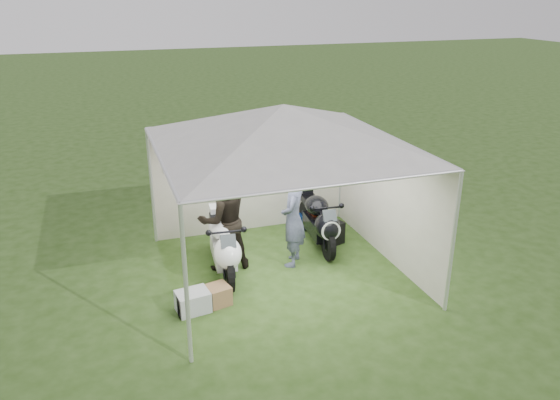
{
  "coord_description": "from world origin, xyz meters",
  "views": [
    {
      "loc": [
        -2.8,
        -8.16,
        4.7
      ],
      "look_at": [
        0.06,
        0.35,
        1.23
      ],
      "focal_mm": 35.0,
      "sensor_mm": 36.0,
      "label": 1
    }
  ],
  "objects_px": {
    "crate_0": "(193,301)",
    "equipment_box": "(331,233)",
    "person_dark_jacket": "(223,220)",
    "paddock_stand": "(305,221)",
    "motorcycle_white": "(223,244)",
    "crate_1": "(218,295)",
    "canopy_tent": "(283,130)",
    "person_blue_jacket": "(293,218)",
    "motorcycle_black": "(319,220)"
  },
  "relations": [
    {
      "from": "motorcycle_white",
      "to": "canopy_tent",
      "type": "bearing_deg",
      "value": -8.44
    },
    {
      "from": "motorcycle_black",
      "to": "paddock_stand",
      "type": "relative_size",
      "value": 5.2
    },
    {
      "from": "person_dark_jacket",
      "to": "crate_0",
      "type": "xyz_separation_m",
      "value": [
        -0.8,
        -1.24,
        -0.77
      ]
    },
    {
      "from": "motorcycle_white",
      "to": "motorcycle_black",
      "type": "bearing_deg",
      "value": 18.71
    },
    {
      "from": "canopy_tent",
      "to": "crate_0",
      "type": "bearing_deg",
      "value": -155.4
    },
    {
      "from": "motorcycle_black",
      "to": "person_dark_jacket",
      "type": "xyz_separation_m",
      "value": [
        -1.94,
        -0.29,
        0.38
      ]
    },
    {
      "from": "canopy_tent",
      "to": "person_dark_jacket",
      "type": "relative_size",
      "value": 3.03
    },
    {
      "from": "crate_1",
      "to": "motorcycle_white",
      "type": "bearing_deg",
      "value": 71.34
    },
    {
      "from": "person_dark_jacket",
      "to": "crate_1",
      "type": "relative_size",
      "value": 5.35
    },
    {
      "from": "motorcycle_white",
      "to": "crate_0",
      "type": "relative_size",
      "value": 4.18
    },
    {
      "from": "paddock_stand",
      "to": "equipment_box",
      "type": "distance_m",
      "value": 0.91
    },
    {
      "from": "motorcycle_black",
      "to": "person_dark_jacket",
      "type": "height_order",
      "value": "person_dark_jacket"
    },
    {
      "from": "person_dark_jacket",
      "to": "paddock_stand",
      "type": "bearing_deg",
      "value": -155.04
    },
    {
      "from": "canopy_tent",
      "to": "paddock_stand",
      "type": "relative_size",
      "value": 14.51
    },
    {
      "from": "motorcycle_black",
      "to": "crate_0",
      "type": "height_order",
      "value": "motorcycle_black"
    },
    {
      "from": "motorcycle_white",
      "to": "person_blue_jacket",
      "type": "distance_m",
      "value": 1.32
    },
    {
      "from": "motorcycle_white",
      "to": "motorcycle_black",
      "type": "xyz_separation_m",
      "value": [
        2.0,
        0.49,
        -0.01
      ]
    },
    {
      "from": "equipment_box",
      "to": "canopy_tent",
      "type": "bearing_deg",
      "value": -148.88
    },
    {
      "from": "motorcycle_white",
      "to": "equipment_box",
      "type": "relative_size",
      "value": 4.68
    },
    {
      "from": "canopy_tent",
      "to": "equipment_box",
      "type": "distance_m",
      "value": 2.78
    },
    {
      "from": "equipment_box",
      "to": "crate_0",
      "type": "relative_size",
      "value": 0.89
    },
    {
      "from": "person_dark_jacket",
      "to": "person_blue_jacket",
      "type": "xyz_separation_m",
      "value": [
        1.22,
        -0.23,
        -0.04
      ]
    },
    {
      "from": "paddock_stand",
      "to": "crate_1",
      "type": "distance_m",
      "value": 3.37
    },
    {
      "from": "equipment_box",
      "to": "paddock_stand",
      "type": "bearing_deg",
      "value": 102.69
    },
    {
      "from": "paddock_stand",
      "to": "person_blue_jacket",
      "type": "distance_m",
      "value": 1.81
    },
    {
      "from": "motorcycle_black",
      "to": "person_dark_jacket",
      "type": "distance_m",
      "value": 2.0
    },
    {
      "from": "crate_1",
      "to": "person_blue_jacket",
      "type": "bearing_deg",
      "value": 30.01
    },
    {
      "from": "canopy_tent",
      "to": "motorcycle_black",
      "type": "bearing_deg",
      "value": 36.45
    },
    {
      "from": "canopy_tent",
      "to": "motorcycle_white",
      "type": "bearing_deg",
      "value": 166.72
    },
    {
      "from": "crate_0",
      "to": "equipment_box",
      "type": "bearing_deg",
      "value": 27.44
    },
    {
      "from": "person_blue_jacket",
      "to": "motorcycle_white",
      "type": "bearing_deg",
      "value": -61.88
    },
    {
      "from": "paddock_stand",
      "to": "crate_1",
      "type": "relative_size",
      "value": 1.12
    },
    {
      "from": "canopy_tent",
      "to": "person_blue_jacket",
      "type": "xyz_separation_m",
      "value": [
        0.27,
        0.21,
        -1.68
      ]
    },
    {
      "from": "paddock_stand",
      "to": "equipment_box",
      "type": "bearing_deg",
      "value": -77.31
    },
    {
      "from": "equipment_box",
      "to": "motorcycle_black",
      "type": "bearing_deg",
      "value": -173.12
    },
    {
      "from": "motorcycle_white",
      "to": "equipment_box",
      "type": "bearing_deg",
      "value": 17.88
    },
    {
      "from": "paddock_stand",
      "to": "crate_0",
      "type": "relative_size",
      "value": 0.78
    },
    {
      "from": "canopy_tent",
      "to": "crate_1",
      "type": "height_order",
      "value": "canopy_tent"
    },
    {
      "from": "motorcycle_black",
      "to": "crate_0",
      "type": "xyz_separation_m",
      "value": [
        -2.74,
        -1.53,
        -0.39
      ]
    },
    {
      "from": "motorcycle_white",
      "to": "crate_1",
      "type": "relative_size",
      "value": 5.94
    },
    {
      "from": "paddock_stand",
      "to": "person_blue_jacket",
      "type": "xyz_separation_m",
      "value": [
        -0.8,
        -1.44,
        0.75
      ]
    },
    {
      "from": "crate_0",
      "to": "crate_1",
      "type": "bearing_deg",
      "value": 11.38
    },
    {
      "from": "equipment_box",
      "to": "crate_1",
      "type": "xyz_separation_m",
      "value": [
        -2.6,
        -1.48,
        -0.07
      ]
    },
    {
      "from": "motorcycle_black",
      "to": "paddock_stand",
      "type": "bearing_deg",
      "value": 90.0
    },
    {
      "from": "motorcycle_white",
      "to": "equipment_box",
      "type": "height_order",
      "value": "motorcycle_white"
    },
    {
      "from": "person_dark_jacket",
      "to": "person_blue_jacket",
      "type": "distance_m",
      "value": 1.24
    },
    {
      "from": "motorcycle_white",
      "to": "crate_1",
      "type": "height_order",
      "value": "motorcycle_white"
    },
    {
      "from": "canopy_tent",
      "to": "motorcycle_black",
      "type": "xyz_separation_m",
      "value": [
        0.99,
        0.73,
        -2.02
      ]
    },
    {
      "from": "equipment_box",
      "to": "crate_0",
      "type": "distance_m",
      "value": 3.4
    },
    {
      "from": "motorcycle_white",
      "to": "person_dark_jacket",
      "type": "xyz_separation_m",
      "value": [
        0.06,
        0.2,
        0.37
      ]
    }
  ]
}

